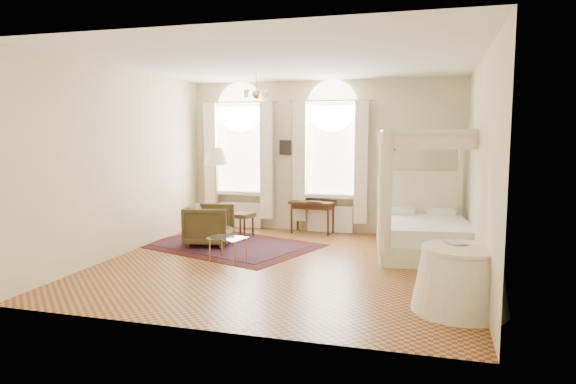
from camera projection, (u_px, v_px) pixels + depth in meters
name	position (u px, v px, depth m)	size (l,w,h in m)	color
ground	(285.00, 264.00, 8.55)	(6.00, 6.00, 0.00)	#AF6C33
room_walls	(284.00, 145.00, 8.32)	(6.00, 6.00, 6.00)	beige
window_left	(240.00, 163.00, 11.63)	(1.62, 0.27, 3.29)	white
window_right	(331.00, 165.00, 11.06)	(1.62, 0.27, 3.29)	white
chandelier	(256.00, 93.00, 9.60)	(0.51, 0.45, 0.50)	gold
wall_pictures	(327.00, 146.00, 11.14)	(2.54, 0.03, 0.39)	black
canopy_bed	(425.00, 227.00, 9.11)	(1.94, 2.27, 2.23)	beige
nightstand	(451.00, 230.00, 10.01)	(0.39, 0.35, 0.56)	#3D1E10
nightstand_lamp	(446.00, 202.00, 10.05)	(0.28, 0.28, 0.41)	gold
writing_desk	(312.00, 206.00, 11.10)	(0.98, 0.58, 0.70)	#3D1E10
laptop	(314.00, 201.00, 10.95)	(0.33, 0.21, 0.03)	black
stool	(242.00, 217.00, 10.81)	(0.51, 0.51, 0.49)	#3F341B
armchair	(209.00, 225.00, 9.93)	(0.84, 0.87, 0.79)	#41361C
coffee_table	(228.00, 240.00, 8.72)	(0.68, 0.54, 0.41)	silver
floor_lamp	(216.00, 161.00, 10.58)	(0.48, 0.48, 1.87)	gold
oriental_rug	(230.00, 245.00, 9.94)	(3.71, 3.17, 0.01)	#3F100F
side_table	(460.00, 280.00, 6.28)	(1.17, 1.17, 0.80)	white
book	(447.00, 243.00, 6.40)	(0.21, 0.29, 0.03)	black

